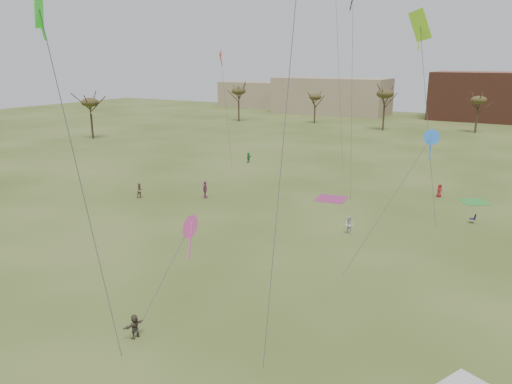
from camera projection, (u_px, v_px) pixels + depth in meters
The scene contains 15 objects.
ground at pixel (150, 334), 27.61m from camera, with size 260.00×260.00×0.00m, color #394917.
spectator_fore_b at pixel (140, 191), 54.48m from camera, with size 0.83×0.65×1.70m, color #836453.
spectator_fore_c at pixel (135, 326), 27.04m from camera, with size 1.30×0.41×1.40m, color #4E4437.
spectator_mid_d at pixel (205, 190), 54.45m from camera, with size 1.14×0.47×1.94m, color #A94681.
spectator_mid_e at pixel (349, 225), 43.22m from camera, with size 0.80×0.62×1.64m, color silver.
flyer_far_a at pixel (249, 158), 73.43m from camera, with size 1.38×0.44×1.49m, color #236933.
flyer_far_b at pixel (439, 191), 54.87m from camera, with size 0.73×0.48×1.50m, color maroon.
blanket_plum at pixel (331, 199), 54.29m from camera, with size 3.17×3.17×0.03m, color #9B2F6B.
blanket_olive at pixel (474, 202), 53.14m from camera, with size 2.72×2.72×0.03m, color green.
camp_chair_right at pixel (472, 220), 46.21m from camera, with size 0.66×0.63×0.87m.
kites_aloft at pixel (317, 6), 44.56m from camera, with size 63.10×50.04×27.08m.
tree_line at pixel (419, 102), 93.14m from camera, with size 117.44×49.32×8.91m.
building_tan at pixel (331, 96), 139.21m from camera, with size 32.00×14.00×10.00m, color #937F60.
building_brick at pixel (486, 96), 123.73m from camera, with size 26.00×16.00×12.00m, color brown.
building_tan_west at pixel (253, 94), 159.86m from camera, with size 20.00×12.00×8.00m, color #937F60.
Camera 1 is at (17.54, -18.18, 15.00)m, focal length 34.22 mm.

